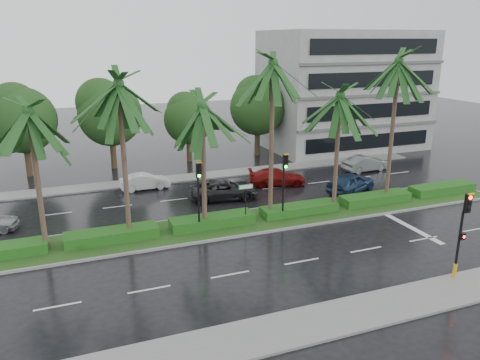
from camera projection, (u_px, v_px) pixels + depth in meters
name	position (u px, v px, depth m)	size (l,w,h in m)	color
ground	(263.00, 227.00, 28.96)	(120.00, 120.00, 0.00)	black
near_sidewalk	(360.00, 312.00, 19.83)	(40.00, 2.40, 0.12)	slate
far_sidewalk	(207.00, 175.00, 39.67)	(40.00, 2.00, 0.12)	slate
median	(257.00, 220.00, 29.83)	(36.00, 4.00, 0.15)	gray
hedge	(257.00, 215.00, 29.73)	(35.20, 1.40, 0.60)	#214A15
lane_markings	(310.00, 223.00, 29.62)	(34.00, 13.06, 0.01)	silver
palm_row	(239.00, 97.00, 27.14)	(26.30, 4.20, 10.51)	#483729
signal_near	(462.00, 232.00, 21.90)	(0.34, 0.45, 4.36)	black
signal_median_left	(199.00, 187.00, 26.99)	(0.34, 0.42, 4.36)	black
signal_median_right	(284.00, 177.00, 28.87)	(0.34, 0.42, 4.36)	black
street_sign	(246.00, 194.00, 28.43)	(0.95, 0.09, 2.60)	black
bg_trees	(178.00, 110.00, 42.93)	(33.17, 5.54, 8.00)	#3D301B
building	(343.00, 90.00, 49.13)	(16.00, 10.00, 12.00)	gray
car_white	(145.00, 181.00, 36.08)	(3.76, 1.31, 1.24)	#B8B8B8
car_darkgrey	(224.00, 190.00, 33.88)	(5.01, 2.31, 1.39)	black
car_red	(277.00, 177.00, 37.13)	(4.50, 1.83, 1.31)	maroon
car_blue	(351.00, 182.00, 35.40)	(4.41, 1.77, 1.50)	#192E4C
car_grey	(365.00, 164.00, 41.01)	(4.17, 1.46, 1.38)	slate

